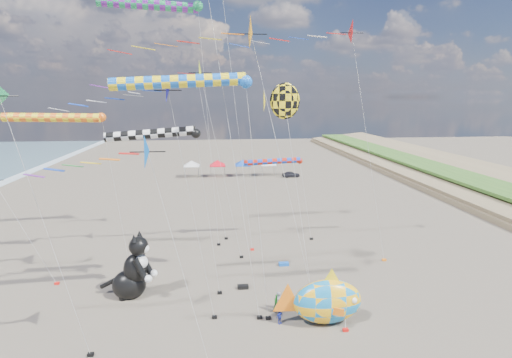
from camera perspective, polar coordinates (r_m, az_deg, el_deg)
The scene contains 21 objects.
delta_kite_0 at distance 36.45m, azimuth 12.98°, elevation 19.33°, with size 12.96×2.26×21.89m.
delta_kite_2 at distance 24.97m, azimuth -0.51°, elevation 19.84°, with size 11.74×2.24×20.35m.
delta_kite_3 at distance 41.88m, azimuth -9.59°, elevation 13.31°, with size 9.31×2.08×18.05m.
delta_kite_4 at distance 26.09m, azimuth -15.31°, elevation 11.48°, with size 9.53×1.87×16.78m.
delta_kite_5 at distance 20.66m, azimuth -18.54°, elevation 2.74°, with size 9.31×2.00×13.68m.
delta_kite_9 at distance 36.49m, azimuth -8.79°, elevation 14.31°, with size 11.42×2.17×18.56m.
windsock_0 at distance 41.67m, azimuth 2.77°, elevation 2.44°, with size 7.56×0.63×9.09m.
windsock_1 at distance 29.76m, azimuth -14.08°, elevation 6.12°, with size 8.11×0.71×13.11m.
windsock_2 at distance 41.21m, azimuth -14.38°, elevation 22.85°, with size 10.72×0.97×24.16m.
windsock_3 at distance 38.76m, azimuth -26.55°, elevation 7.78°, with size 9.92×0.81×14.02m.
windsock_4 at distance 25.33m, azimuth -9.97°, elevation 13.41°, with size 9.86×0.83×16.69m.
angelfish_kite at distance 29.64m, azimuth 3.77°, elevation 10.82°, with size 3.74×3.02×16.38m.
cat_inflatable at distance 32.96m, azimuth -17.32°, elevation -11.57°, with size 3.94×1.97×5.31m, color black, non-canonical shape.
fish_inflatable at distance 28.82m, azimuth 10.06°, elevation -16.84°, with size 6.32×2.26×4.11m.
person_adult at distance 30.23m, azimuth 3.35°, elevation -17.18°, with size 0.58×0.38×1.59m, color gray.
child_green at distance 30.79m, azimuth 3.03°, elevation -17.11°, with size 0.54×0.42×1.10m, color #1C7523.
child_blue at distance 29.08m, azimuth 3.40°, elevation -19.06°, with size 0.61×0.25×1.03m, color #2434AD.
kite_bag_2 at distance 33.75m, azimuth -1.87°, elevation -15.15°, with size 0.90×0.44×0.30m, color black.
kite_bag_3 at distance 37.95m, azimuth 3.99°, elevation -12.01°, with size 0.90×0.44×0.30m, color blue.
tent_row at distance 78.27m, azimuth -3.70°, elevation 2.63°, with size 19.20×4.20×3.80m.
parked_car at distance 78.14m, azimuth 5.02°, elevation 0.69°, with size 1.37×3.41×1.16m, color #26262D.
Camera 1 is at (-1.83, -17.24, 15.35)m, focal length 28.00 mm.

